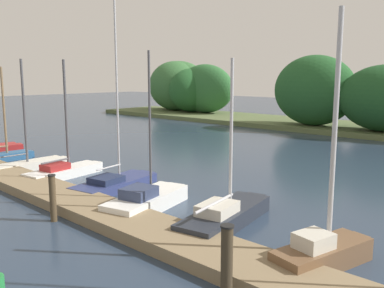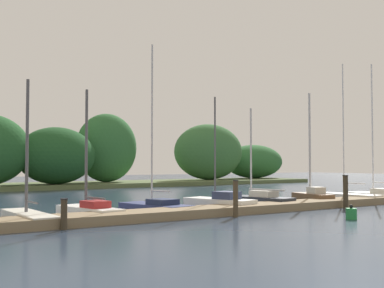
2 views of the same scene
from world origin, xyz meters
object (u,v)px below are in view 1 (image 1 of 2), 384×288
at_px(sailboat_1, 6,154).
at_px(sailboat_7, 325,248).
at_px(sailboat_2, 25,164).
at_px(mooring_piling_2, 53,198).
at_px(sailboat_3, 66,170).
at_px(sailboat_4, 117,181).
at_px(sailboat_6, 227,213).
at_px(mooring_piling_3, 227,263).
at_px(sailboat_5, 148,199).

xyz_separation_m(sailboat_1, sailboat_7, (18.16, -0.25, 0.12)).
height_order(sailboat_2, sailboat_7, sailboat_7).
relative_size(sailboat_2, mooring_piling_2, 3.51).
height_order(sailboat_3, sailboat_4, sailboat_4).
xyz_separation_m(sailboat_6, mooring_piling_3, (2.73, -3.50, 0.48)).
distance_m(sailboat_6, mooring_piling_3, 4.47).
bearing_deg(sailboat_3, mooring_piling_2, -132.59).
distance_m(sailboat_2, sailboat_4, 5.92).
distance_m(sailboat_1, sailboat_5, 11.85).
bearing_deg(mooring_piling_2, sailboat_5, 66.30).
height_order(sailboat_6, sailboat_7, sailboat_7).
distance_m(sailboat_7, mooring_piling_2, 8.06).
bearing_deg(sailboat_2, sailboat_7, -90.45).
height_order(sailboat_4, sailboat_6, sailboat_4).
distance_m(sailboat_1, sailboat_3, 5.69).
distance_m(sailboat_1, sailboat_2, 3.14).
xyz_separation_m(sailboat_4, sailboat_6, (5.75, -0.16, 0.04)).
xyz_separation_m(sailboat_2, mooring_piling_3, (14.31, -2.66, 0.51)).
xyz_separation_m(sailboat_1, mooring_piling_2, (10.61, -3.07, 0.42)).
height_order(sailboat_1, sailboat_2, sailboat_2).
distance_m(sailboat_5, mooring_piling_3, 6.26).
xyz_separation_m(sailboat_1, mooring_piling_3, (17.42, -3.06, 0.48)).
bearing_deg(sailboat_6, sailboat_5, 93.55).
distance_m(sailboat_2, sailboat_5, 8.74).
relative_size(sailboat_1, sailboat_2, 0.94).
relative_size(sailboat_5, mooring_piling_2, 3.54).
relative_size(sailboat_2, sailboat_4, 0.69).
height_order(sailboat_1, sailboat_3, sailboat_3).
relative_size(sailboat_2, sailboat_6, 1.05).
bearing_deg(sailboat_5, sailboat_1, 75.12).
bearing_deg(sailboat_7, sailboat_4, 98.04).
bearing_deg(mooring_piling_2, mooring_piling_3, 0.03).
relative_size(sailboat_7, mooring_piling_3, 3.73).
bearing_deg(sailboat_1, sailboat_2, -94.38).
distance_m(sailboat_5, mooring_piling_2, 3.10).
relative_size(sailboat_1, sailboat_4, 0.65).
bearing_deg(sailboat_4, sailboat_2, 89.70).
height_order(sailboat_6, mooring_piling_2, sailboat_6).
bearing_deg(sailboat_4, sailboat_6, -101.55).
bearing_deg(sailboat_6, mooring_piling_3, -152.11).
relative_size(sailboat_3, sailboat_4, 0.68).
height_order(sailboat_2, mooring_piling_3, sailboat_2).
height_order(sailboat_1, sailboat_7, sailboat_7).
relative_size(sailboat_2, sailboat_3, 1.01).
xyz_separation_m(sailboat_2, sailboat_5, (8.74, 0.14, 0.05)).
distance_m(sailboat_2, mooring_piling_2, 7.97).
bearing_deg(mooring_piling_3, mooring_piling_2, -179.97).
height_order(sailboat_4, sailboat_7, sailboat_4).
xyz_separation_m(sailboat_5, sailboat_6, (2.85, 0.69, -0.02)).
bearing_deg(sailboat_1, sailboat_6, -85.37).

